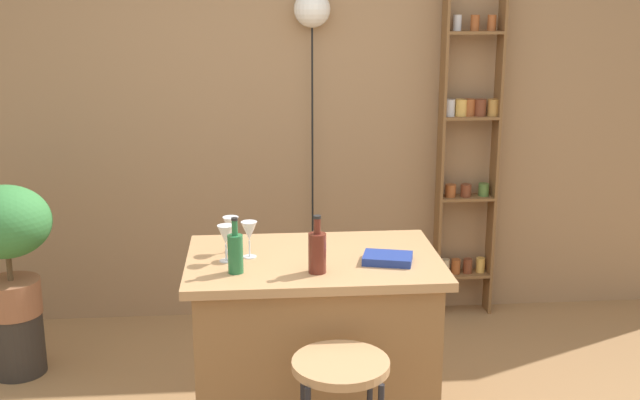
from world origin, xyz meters
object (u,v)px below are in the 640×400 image
Objects in this scene: spice_shelf at (468,155)px; wine_glass_left at (249,232)px; bottle_spirits_clear at (316,251)px; pendant_globe_light at (312,13)px; wine_glass_right at (231,227)px; potted_plant at (6,235)px; bottle_olive_oil at (235,252)px; plant_stool at (17,343)px; cookbook at (388,258)px; wine_glass_center at (226,236)px.

wine_glass_left is at bearing -133.11° from spice_shelf.
pendant_globe_light is (0.12, 1.73, 0.92)m from bottle_spirits_clear.
wine_glass_right is (-0.08, 0.08, 0.00)m from wine_glass_left.
bottle_olive_oil is at bearing -39.39° from potted_plant.
potted_plant is 0.35× the size of pendant_globe_light.
plant_stool is 1.47× the size of bottle_olive_oil.
spice_shelf is 2.03m from wine_glass_left.
spice_shelf is 2.03m from bottle_spirits_clear.
plant_stool is 1.82m from bottle_olive_oil.
pendant_globe_light is at bearing 75.30° from wine_glass_left.
bottle_spirits_clear is 0.47m from wine_glass_right.
wine_glass_left reaches higher than cookbook.
plant_stool is at bearing 168.32° from cookbook.
wine_glass_right is at bearing -108.53° from pendant_globe_light.
wine_glass_left is at bearing -104.70° from pendant_globe_light.
bottle_olive_oil is (-1.44, -1.68, -0.04)m from spice_shelf.
plant_stool is 2.16× the size of wine_glass_left.
wine_glass_left is at bearing 73.46° from bottle_olive_oil.
plant_stool is at bearing -166.42° from spice_shelf.
spice_shelf is 5.90× the size of plant_stool.
spice_shelf reaches higher than potted_plant.
bottle_spirits_clear is at bearing -33.55° from plant_stool.
cookbook is (1.91, -0.95, 0.77)m from plant_stool.
wine_glass_center is 0.13m from wine_glass_right.
bottle_olive_oil is 1.14× the size of cookbook.
wine_glass_left is 0.12m from wine_glass_right.
bottle_spirits_clear is at bearing -4.56° from bottle_olive_oil.
wine_glass_left is at bearing -32.44° from plant_stool.
potted_plant is 2.92× the size of bottle_spirits_clear.
bottle_spirits_clear is at bearing -40.02° from wine_glass_right.
bottle_olive_oil is (1.25, -1.02, 0.21)m from potted_plant.
wine_glass_right is at bearing 81.35° from wine_glass_center.
spice_shelf reaches higher than wine_glass_center.
plant_stool is at bearing 147.56° from wine_glass_left.
wine_glass_center is (1.20, -0.88, 0.24)m from potted_plant.
bottle_spirits_clear is 0.12× the size of pendant_globe_light.
wine_glass_center is 1.87m from pendant_globe_light.
wine_glass_right is (-0.02, 0.28, 0.03)m from bottle_olive_oil.
bottle_olive_oil is at bearing -39.39° from plant_stool.
spice_shelf is 12.74× the size of wine_glass_right.
cookbook is at bearing -116.15° from spice_shelf.
pendant_globe_light is at bearing 86.15° from bottle_spirits_clear.
wine_glass_right reaches higher than plant_stool.
bottle_olive_oil is 0.67m from cookbook.
wine_glass_left is 1.80m from pendant_globe_light.
potted_plant is 2.14m from cookbook.
cookbook is at bearing -82.92° from pendant_globe_light.
wine_glass_right is at bearing 178.20° from cookbook.
bottle_olive_oil is (1.25, -1.02, 0.84)m from plant_stool.
wine_glass_right is (1.22, -0.75, 0.87)m from plant_stool.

